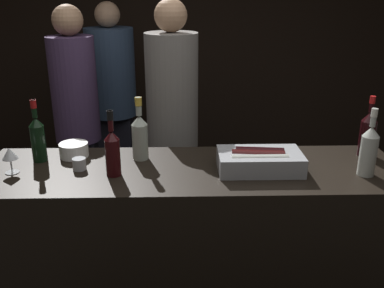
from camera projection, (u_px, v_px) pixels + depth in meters
The scene contains 14 objects.
wall_back_chalkboard at pixel (186, 38), 4.32m from camera, with size 6.40×0.06×2.80m.
bar_counter at pixel (192, 255), 2.34m from camera, with size 2.13×0.62×1.03m.
ice_bin_with_bottles at pixel (260, 160), 2.12m from camera, with size 0.41×0.24×0.11m.
bowl_white at pixel (74, 149), 2.29m from camera, with size 0.15×0.15×0.07m.
wine_glass at pixel (10, 155), 2.07m from camera, with size 0.08×0.08×0.13m.
candle_votive at pixel (79, 164), 2.13m from camera, with size 0.07×0.07×0.06m.
white_wine_bottle at pixel (369, 149), 2.04m from camera, with size 0.08×0.08×0.33m.
red_wine_bottle_black_foil at pixel (112, 151), 2.04m from camera, with size 0.07×0.07×0.33m.
red_wine_bottle_burgundy at pixel (38, 137), 2.21m from camera, with size 0.07×0.07×0.33m.
red_wine_bottle_tall at pixel (368, 133), 2.28m from camera, with size 0.08×0.08×0.33m.
rose_wine_bottle at pixel (140, 135), 2.23m from camera, with size 0.08×0.08×0.34m.
person_in_hoodie at pixel (172, 121), 2.92m from camera, with size 0.35×0.35×1.83m.
person_blond_tee at pixel (113, 96), 3.75m from camera, with size 0.41×0.41×1.78m.
person_grey_polo at pixel (77, 116), 3.12m from camera, with size 0.33×0.33×1.79m.
Camera 1 is at (-0.05, -1.67, 1.90)m, focal length 40.00 mm.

